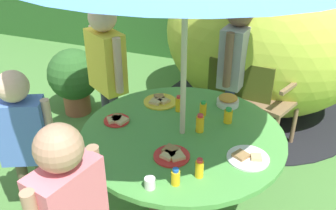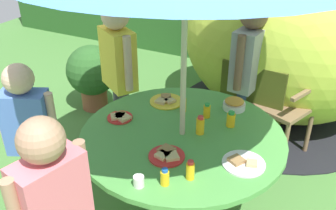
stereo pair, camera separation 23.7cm
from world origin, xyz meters
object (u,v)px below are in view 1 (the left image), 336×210
plate_near_right (172,155)px  juice_bottle_far_left (200,124)px  child_in_pink_shirt (69,209)px  juice_bottle_back_edge (176,177)px  wooden_chair (271,88)px  plate_near_left (248,158)px  snack_bowl (228,101)px  juice_bottle_mid_left (199,168)px  cup_near (150,183)px  child_in_yellow_shirt (106,62)px  plate_center_back (160,101)px  juice_bottle_far_right (179,104)px  juice_bottle_center_front (228,116)px  dome_tent (264,38)px  potted_plant (74,77)px  child_in_grey_shirt (236,56)px  garden_table (182,147)px  child_in_blue_shirt (23,131)px  plate_mid_right (117,120)px

plate_near_right → juice_bottle_far_left: size_ratio=1.70×
child_in_pink_shirt → juice_bottle_back_edge: 0.59m
wooden_chair → plate_near_left: (0.00, -1.30, 0.14)m
plate_near_left → plate_near_right: (-0.44, -0.14, 0.00)m
snack_bowl → juice_bottle_mid_left: juice_bottle_mid_left is taller
wooden_chair → cup_near: 1.80m
plate_near_left → cup_near: (-0.45, -0.44, 0.02)m
child_in_yellow_shirt → cup_near: (0.86, -1.11, -0.15)m
snack_bowl → cup_near: size_ratio=2.59×
child_in_yellow_shirt → plate_center_back: bearing=12.7°
child_in_pink_shirt → plate_near_left: (0.69, 0.83, -0.11)m
juice_bottle_far_right → cup_near: size_ratio=1.93×
plate_near_left → juice_bottle_center_front: size_ratio=2.29×
plate_center_back → child_in_pink_shirt: bearing=-87.1°
dome_tent → potted_plant: (-1.80, -0.77, -0.40)m
child_in_yellow_shirt → juice_bottle_center_front: (1.11, -0.30, -0.13)m
wooden_chair → child_in_grey_shirt: 0.48m
juice_bottle_back_edge → cup_near: juice_bottle_back_edge is taller
garden_table → potted_plant: potted_plant is taller
potted_plant → juice_bottle_far_right: (1.41, -0.72, 0.33)m
child_in_grey_shirt → child_in_blue_shirt: 1.82m
garden_table → juice_bottle_center_front: (0.26, 0.24, 0.17)m
child_in_pink_shirt → juice_bottle_back_edge: bearing=-24.3°
plate_near_left → plate_mid_right: size_ratio=1.42×
child_in_yellow_shirt → child_in_pink_shirt: 1.62m
plate_near_left → juice_bottle_center_front: 0.42m
child_in_pink_shirt → snack_bowl: size_ratio=7.54×
child_in_grey_shirt → plate_near_right: size_ratio=6.13×
juice_bottle_far_left → juice_bottle_center_front: 0.24m
dome_tent → plate_near_right: size_ratio=10.47×
juice_bottle_far_right → juice_bottle_center_front: 0.38m
dome_tent → juice_bottle_far_left: bearing=-89.6°
child_in_pink_shirt → plate_near_right: bearing=-6.8°
child_in_blue_shirt → juice_bottle_center_front: child_in_blue_shirt is taller
plate_near_right → juice_bottle_far_right: bearing=105.0°
juice_bottle_back_edge → cup_near: size_ratio=1.64×
child_in_grey_shirt → plate_near_right: child_in_grey_shirt is taller
dome_tent → juice_bottle_far_right: dome_tent is taller
plate_near_right → child_in_yellow_shirt: bearing=137.5°
child_in_grey_shirt → cup_near: child_in_grey_shirt is taller
plate_near_left → child_in_blue_shirt: bearing=-167.7°
wooden_chair → plate_near_right: bearing=-85.3°
plate_near_right → juice_bottle_center_front: size_ratio=1.99×
child_in_blue_shirt → juice_bottle_mid_left: child_in_blue_shirt is taller
child_in_blue_shirt → cup_near: size_ratio=18.17×
plate_near_left → plate_near_right: size_ratio=1.15×
child_in_pink_shirt → plate_near_left: 1.08m
juice_bottle_far_left → juice_bottle_back_edge: 0.55m
potted_plant → dome_tent: bearing=23.2°
juice_bottle_back_edge → cup_near: bearing=-147.4°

